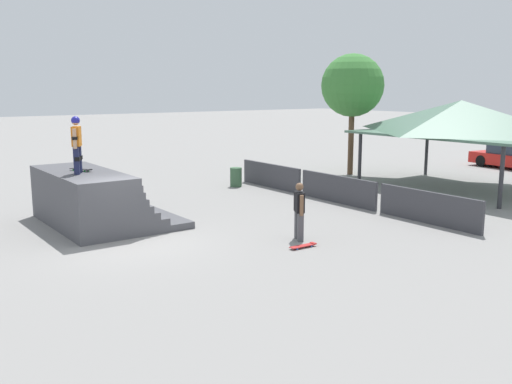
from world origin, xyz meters
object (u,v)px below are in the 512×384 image
object	(u,v)px
bystander_walking	(299,208)
skateboard_on_deck	(81,169)
tree_far_back	(353,86)
trash_bin	(236,177)
parked_car_red	(511,158)
skateboard_on_ground	(304,246)
skater_on_deck	(77,141)

from	to	relation	value
bystander_walking	skateboard_on_deck	bearing A→B (deg)	65.56
tree_far_back	trash_bin	bearing A→B (deg)	-92.80
bystander_walking	tree_far_back	distance (m)	13.80
bystander_walking	parked_car_red	size ratio (longest dim) A/B	0.37
trash_bin	parked_car_red	size ratio (longest dim) A/B	0.19
tree_far_back	trash_bin	xyz separation A→B (m)	(-0.33, -6.81, -4.04)
skateboard_on_deck	bystander_walking	distance (m)	7.05
skateboard_on_deck	parked_car_red	world-z (taller)	skateboard_on_deck
tree_far_back	parked_car_red	size ratio (longest dim) A/B	1.32
bystander_walking	tree_far_back	world-z (taller)	tree_far_back
skateboard_on_ground	parked_car_red	world-z (taller)	parked_car_red
skateboard_on_deck	parked_car_red	xyz separation A→B (m)	(0.72, 23.53, -1.21)
bystander_walking	trash_bin	bearing A→B (deg)	3.67
bystander_walking	skateboard_on_ground	world-z (taller)	bystander_walking
skateboard_on_deck	tree_far_back	xyz separation A→B (m)	(-2.92, 14.85, 2.65)
skater_on_deck	trash_bin	world-z (taller)	skater_on_deck
skateboard_on_ground	parked_car_red	bearing A→B (deg)	16.40
skateboard_on_deck	parked_car_red	size ratio (longest dim) A/B	0.19
skateboard_on_deck	trash_bin	bearing A→B (deg)	89.17
skater_on_deck	tree_far_back	xyz separation A→B (m)	(-3.37, 15.10, 1.70)
skater_on_deck	tree_far_back	distance (m)	15.56
skateboard_on_deck	trash_bin	distance (m)	8.78
skateboard_on_ground	bystander_walking	bearing A→B (deg)	60.40
skateboard_on_ground	trash_bin	bearing A→B (deg)	67.62
skateboard_on_deck	bystander_walking	world-z (taller)	skateboard_on_deck
trash_bin	parked_car_red	xyz separation A→B (m)	(3.97, 15.49, 0.18)
bystander_walking	parked_car_red	world-z (taller)	bystander_walking
skater_on_deck	trash_bin	bearing A→B (deg)	142.91
skateboard_on_deck	bystander_walking	bearing A→B (deg)	16.43
trash_bin	bystander_walking	bearing A→B (deg)	-22.61
skater_on_deck	tree_far_back	size ratio (longest dim) A/B	0.29
skater_on_deck	skateboard_on_ground	world-z (taller)	skater_on_deck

